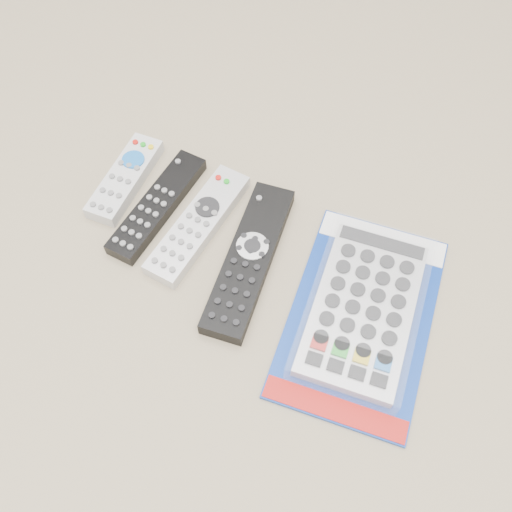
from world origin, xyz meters
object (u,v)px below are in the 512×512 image
at_px(remote_small_grey, 125,178).
at_px(jumbo_remote_packaged, 363,308).
at_px(remote_large_black, 249,259).
at_px(remote_silver_dvd, 198,224).
at_px(remote_slim_black, 157,206).

xyz_separation_m(remote_small_grey, jumbo_remote_packaged, (0.41, -0.05, 0.01)).
xyz_separation_m(remote_large_black, jumbo_remote_packaged, (0.17, -0.00, 0.01)).
distance_m(remote_silver_dvd, jumbo_remote_packaged, 0.27).
xyz_separation_m(remote_slim_black, remote_silver_dvd, (0.07, -0.00, 0.00)).
relative_size(remote_small_grey, remote_slim_black, 0.81).
distance_m(remote_slim_black, jumbo_remote_packaged, 0.34).
distance_m(remote_small_grey, remote_slim_black, 0.07).
bearing_deg(jumbo_remote_packaged, remote_silver_dvd, 167.98).
relative_size(remote_slim_black, jumbo_remote_packaged, 0.64).
bearing_deg(remote_slim_black, remote_small_grey, 164.89).
bearing_deg(jumbo_remote_packaged, remote_large_black, 172.05).
bearing_deg(remote_small_grey, remote_large_black, -15.28).
bearing_deg(remote_slim_black, remote_silver_dvd, 0.05).
bearing_deg(remote_slim_black, remote_large_black, -5.85).
bearing_deg(remote_silver_dvd, remote_large_black, -9.07).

